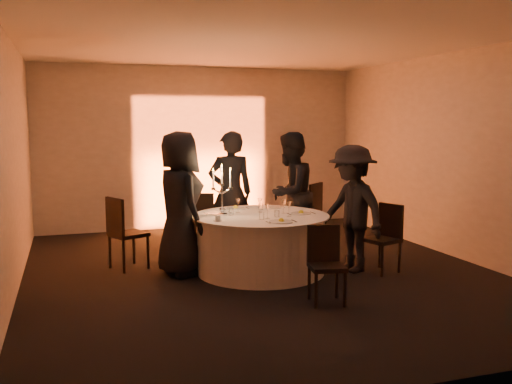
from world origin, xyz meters
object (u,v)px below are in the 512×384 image
object	(u,v)px
chair_front	(325,260)
coffee_cup	(218,219)
chair_left	(123,229)
candelabra	(222,197)
guest_right	(352,209)
chair_right	(385,234)
guest_back_left	(230,193)
banquet_table	(261,244)
chair_back_right	(309,210)
chair_back_left	(201,219)
guest_left	(180,203)
guest_back_right	(290,193)

from	to	relation	value
chair_front	coffee_cup	size ratio (longest dim) A/B	7.70
chair_left	candelabra	xyz separation A→B (m)	(1.23, -0.57, 0.45)
guest_right	chair_left	bearing A→B (deg)	-124.26
chair_right	candelabra	world-z (taller)	candelabra
guest_back_left	guest_right	distance (m)	1.95
chair_front	guest_back_left	bearing A→B (deg)	108.35
chair_right	banquet_table	bearing A→B (deg)	-124.91
guest_right	coffee_cup	bearing A→B (deg)	-106.06
chair_left	chair_back_right	bearing A→B (deg)	-103.68
chair_front	guest_back_left	size ratio (longest dim) A/B	0.46
chair_right	guest_right	world-z (taller)	guest_right
coffee_cup	chair_front	bearing A→B (deg)	-50.50
chair_back_left	chair_right	bearing A→B (deg)	156.39
guest_back_left	guest_right	xyz separation A→B (m)	(1.25, -1.49, -0.08)
candelabra	guest_left	bearing A→B (deg)	170.21
chair_front	guest_left	world-z (taller)	guest_left
guest_back_right	guest_right	size ratio (longest dim) A/B	1.09
chair_left	guest_back_left	xyz separation A→B (m)	(1.64, 0.47, 0.37)
chair_left	chair_right	world-z (taller)	chair_left
chair_back_left	guest_left	bearing A→B (deg)	82.53
chair_front	candelabra	bearing A→B (deg)	126.83
chair_back_right	guest_back_left	world-z (taller)	guest_back_left
guest_back_right	coffee_cup	world-z (taller)	guest_back_right
chair_right	candelabra	size ratio (longest dim) A/B	1.33
chair_back_left	chair_front	bearing A→B (deg)	123.60
banquet_table	guest_left	size ratio (longest dim) A/B	0.96
guest_left	guest_right	world-z (taller)	guest_left
chair_front	guest_back_left	distance (m)	2.64
chair_left	guest_back_left	distance (m)	1.74
chair_front	guest_right	bearing A→B (deg)	61.05
chair_front	guest_left	distance (m)	2.15
chair_back_right	candelabra	world-z (taller)	candelabra
chair_front	guest_right	size ratio (longest dim) A/B	0.50
guest_back_left	coffee_cup	xyz separation A→B (m)	(-0.57, -1.45, -0.13)
chair_back_left	guest_right	bearing A→B (deg)	152.75
guest_right	guest_back_left	bearing A→B (deg)	-154.72
guest_back_right	chair_back_right	bearing A→B (deg)	177.20
candelabra	chair_right	bearing A→B (deg)	-16.67
guest_back_left	chair_back_left	bearing A→B (deg)	-20.74
chair_front	guest_right	xyz separation A→B (m)	(0.89, 1.09, 0.37)
guest_left	candelabra	bearing A→B (deg)	-112.84
chair_back_left	candelabra	xyz separation A→B (m)	(0.01, -1.22, 0.49)
chair_back_right	guest_right	world-z (taller)	guest_right
guest_back_left	guest_left	bearing A→B (deg)	48.63
chair_right	guest_left	distance (m)	2.75
candelabra	guest_right	bearing A→B (deg)	-15.31
guest_right	guest_back_right	bearing A→B (deg)	-176.84
guest_left	chair_front	bearing A→B (deg)	-154.33
guest_right	candelabra	world-z (taller)	guest_right
chair_left	candelabra	size ratio (longest dim) A/B	1.45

